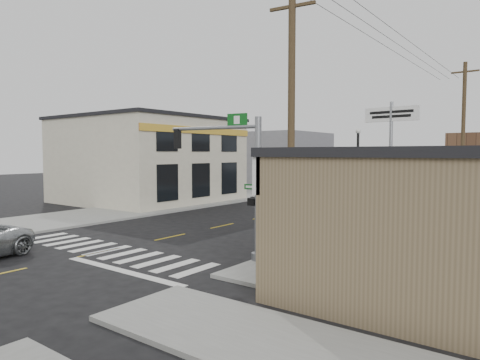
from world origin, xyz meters
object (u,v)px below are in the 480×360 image
Objects in this scene: lamp_post at (359,171)px; traffic_signal_pole at (244,172)px; guide_sign at (303,200)px; dance_center_sign at (391,131)px; utility_pole_far at (463,134)px; fire_hydrant at (296,239)px; utility_pole_near at (291,125)px; bare_tree at (366,168)px.

traffic_signal_pole is at bearing -103.42° from lamp_post.
dance_center_sign is at bearing 98.43° from guide_sign.
lamp_post is at bearing -102.38° from utility_pole_far.
dance_center_sign is (0.35, 11.11, 4.97)m from fire_hydrant.
fire_hydrant is at bearing -79.69° from guide_sign.
utility_pole_near is at bearing -3.48° from traffic_signal_pole.
traffic_signal_pole is 4.05m from fire_hydrant.
utility_pole_near is at bearing -65.11° from fire_hydrant.
traffic_signal_pole is 0.76× the size of dance_center_sign.
bare_tree is 0.45× the size of utility_pole_near.
fire_hydrant is 12.18m from dance_center_sign.
traffic_signal_pole is 0.53× the size of utility_pole_far.
fire_hydrant is 0.14× the size of bare_tree.
bare_tree is at bearing 30.83° from utility_pole_near.
guide_sign is at bearing 69.76° from traffic_signal_pole.
dance_center_sign is 0.74× the size of utility_pole_near.
dance_center_sign is at bearing 86.74° from utility_pole_near.
lamp_post is 0.55× the size of utility_pole_near.
utility_pole_near is at bearing -142.34° from bare_tree.
traffic_signal_pole is at bearing 177.21° from utility_pole_near.
utility_pole_near reaches higher than dance_center_sign.
bare_tree is (4.03, 1.75, 0.17)m from traffic_signal_pole.
bare_tree reaches higher than guide_sign.
guide_sign is 1.72m from fire_hydrant.
utility_pole_near is at bearing -82.85° from dance_center_sign.
guide_sign is at bearing 90.00° from fire_hydrant.
bare_tree is at bearing -16.49° from fire_hydrant.
traffic_signal_pole is 1.25× the size of bare_tree.
utility_pole_near is 0.93× the size of utility_pole_far.
utility_pole_far reaches higher than dance_center_sign.
dance_center_sign is at bearing 77.97° from traffic_signal_pole.
utility_pole_near is 20.75m from utility_pole_far.
dance_center_sign is 1.64× the size of bare_tree.
fire_hydrant is (0.00, -0.57, -1.62)m from guide_sign.
dance_center_sign reaches higher than bare_tree.
utility_pole_far is at bearing 90.27° from bare_tree.
guide_sign is 18.09m from utility_pole_far.
bare_tree reaches higher than fire_hydrant.
dance_center_sign is 7.51m from utility_pole_far.
lamp_post is (1.07, 8.70, -0.20)m from traffic_signal_pole.
utility_pole_near reaches higher than traffic_signal_pole.
guide_sign is 0.70× the size of bare_tree.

